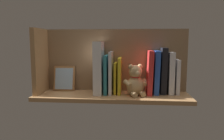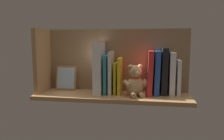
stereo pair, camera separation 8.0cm
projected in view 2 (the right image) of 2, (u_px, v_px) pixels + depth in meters
ground_plane at (112, 96)px, 119.23cm from camera, size 85.28×24.18×2.20cm
shelf_back_panel at (115, 60)px, 126.40cm from camera, size 85.28×1.50×36.24cm
shelf_side_divider at (43, 61)px, 123.01cm from camera, size 2.40×18.18×36.24cm
book_0 at (178, 77)px, 116.30cm from camera, size 1.92×9.26×19.18cm
book_1 at (172, 74)px, 116.49cm from camera, size 2.97×9.41×23.21cm
book_2 at (164, 71)px, 117.00cm from camera, size 3.47×9.34×25.69cm
book_3 at (157, 73)px, 116.97cm from camera, size 3.32×10.85×24.04cm
book_4 at (150, 73)px, 116.51cm from camera, size 3.44×12.94×24.20cm
teddy_bear at (135, 82)px, 114.69cm from camera, size 12.98×12.99×17.00cm
book_5 at (120, 76)px, 119.63cm from camera, size 1.60×12.33×20.10cm
book_6 at (116, 78)px, 120.73cm from camera, size 1.23×11.21×17.31cm
book_7 at (111, 73)px, 119.55cm from camera, size 1.64×13.56×23.58cm
book_8 at (107, 74)px, 120.34cm from camera, size 1.70×13.08×21.49cm
dictionary_thick_white at (99, 68)px, 119.72cm from camera, size 4.57×14.43×29.04cm
picture_frame_leaning at (66, 78)px, 128.73cm from camera, size 12.51×4.29×14.86cm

